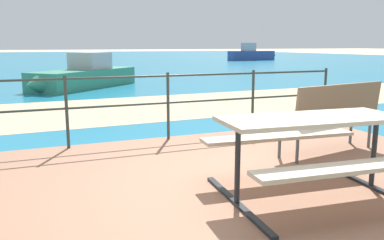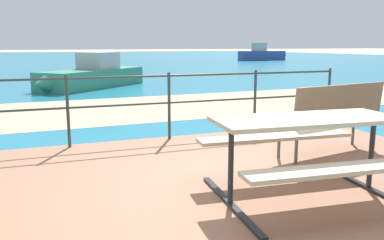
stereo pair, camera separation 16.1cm
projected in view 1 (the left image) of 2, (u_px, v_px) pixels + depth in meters
name	position (u px, v px, depth m)	size (l,w,h in m)	color
ground_plane	(249.00, 198.00, 3.96)	(240.00, 240.00, 0.00)	beige
patio_paving	(249.00, 195.00, 3.95)	(6.40, 5.20, 0.06)	#996B51
sea_water	(47.00, 60.00, 40.37)	(90.00, 90.00, 0.01)	teal
beach_strip	(120.00, 109.00, 9.39)	(54.00, 3.87, 0.01)	tan
picnic_table	(311.00, 137.00, 3.75)	(1.83, 1.56, 0.77)	#BCAD93
park_bench	(334.00, 112.00, 5.24)	(1.64, 0.70, 0.94)	#7A6047
railing_fence	(168.00, 97.00, 6.06)	(5.94, 0.04, 1.02)	#2D3833
boat_near	(253.00, 55.00, 38.16)	(5.40, 1.49, 1.63)	#2D478C
boat_mid	(84.00, 76.00, 13.97)	(4.13, 4.03, 1.21)	#338466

